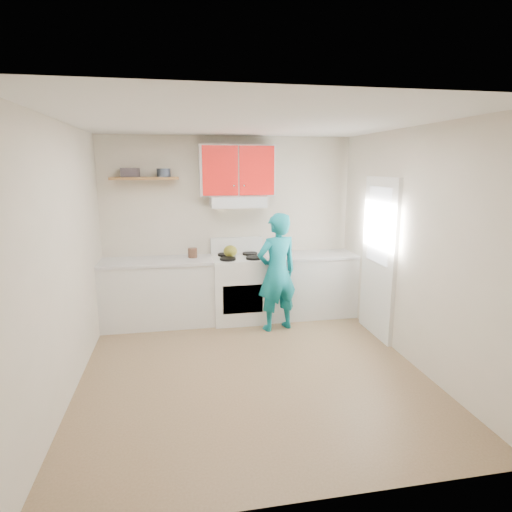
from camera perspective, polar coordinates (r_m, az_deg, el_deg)
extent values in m
plane|color=brown|center=(4.78, -0.58, -15.07)|extent=(3.80, 3.80, 0.00)
cube|color=white|center=(4.28, -0.66, 17.69)|extent=(3.60, 3.80, 0.04)
cube|color=beige|center=(6.20, -3.66, 3.85)|extent=(3.60, 0.04, 2.60)
cube|color=beige|center=(2.56, 6.80, -8.06)|extent=(3.60, 0.04, 2.60)
cube|color=beige|center=(4.42, -24.30, -0.51)|extent=(0.04, 3.80, 2.60)
cube|color=beige|center=(4.98, 20.26, 1.12)|extent=(0.04, 3.80, 2.60)
cube|color=white|center=(5.62, 16.23, -0.31)|extent=(0.05, 0.85, 2.05)
cube|color=white|center=(5.53, 16.24, 3.99)|extent=(0.01, 0.55, 0.95)
cube|color=silver|center=(6.05, -13.05, -4.89)|extent=(1.52, 0.60, 0.90)
cube|color=silver|center=(6.33, 7.11, -3.92)|extent=(1.32, 0.60, 0.90)
cube|color=white|center=(6.08, -2.24, -4.41)|extent=(0.76, 0.65, 0.92)
cube|color=silver|center=(5.95, -2.48, 7.35)|extent=(0.76, 0.44, 0.15)
cube|color=red|center=(5.99, -2.60, 11.45)|extent=(1.02, 0.33, 0.70)
cube|color=brown|center=(5.96, -14.79, 10.11)|extent=(0.90, 0.30, 0.04)
cube|color=#423A41|center=(5.96, -16.62, 10.75)|extent=(0.24, 0.18, 0.12)
cylinder|color=#333D4C|center=(5.92, -12.37, 10.93)|extent=(0.19, 0.19, 0.11)
ellipsoid|color=olive|center=(5.97, -3.48, 0.66)|extent=(0.26, 0.26, 0.17)
cylinder|color=#492E20|center=(5.99, -8.56, 0.32)|extent=(0.13, 0.13, 0.15)
cube|color=olive|center=(6.15, 4.78, 0.06)|extent=(0.32, 0.25, 0.02)
cube|color=red|center=(6.25, 9.19, 0.10)|extent=(0.30, 0.26, 0.01)
imported|color=#0E7480|center=(5.63, 2.85, -2.21)|extent=(0.66, 0.53, 1.59)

